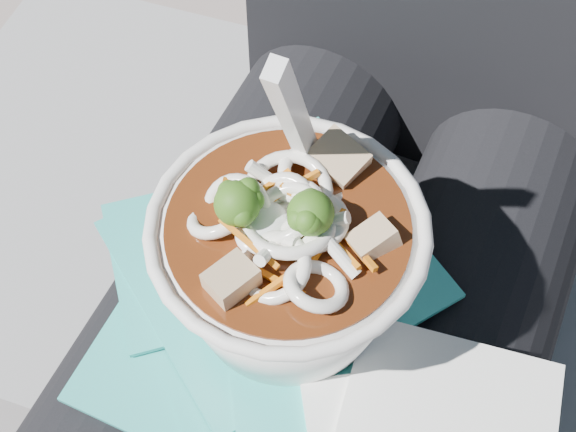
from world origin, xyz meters
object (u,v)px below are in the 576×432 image
at_px(lap, 318,346).
at_px(plastic_bag, 282,327).
at_px(person_body, 362,243).
at_px(udon_bowl, 288,256).
at_px(stone_ledge, 358,352).

xyz_separation_m(lap, plastic_bag, (-0.02, -0.03, 0.08)).
bearing_deg(plastic_bag, person_body, 83.01).
bearing_deg(udon_bowl, stone_ledge, 83.46).
bearing_deg(stone_ledge, lap, -90.00).
distance_m(plastic_bag, udon_bowl, 0.07).
height_order(stone_ledge, person_body, person_body).
bearing_deg(udon_bowl, lap, 41.34).
height_order(lap, plastic_bag, plastic_bag).
xyz_separation_m(stone_ledge, lap, (0.00, -0.15, 0.32)).
height_order(stone_ledge, lap, lap).
bearing_deg(person_body, stone_ledge, 90.00).
xyz_separation_m(person_body, udon_bowl, (-0.02, -0.11, 0.13)).
bearing_deg(plastic_bag, udon_bowl, 102.21).
bearing_deg(udon_bowl, plastic_bag, -77.79).
height_order(person_body, plastic_bag, person_body).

